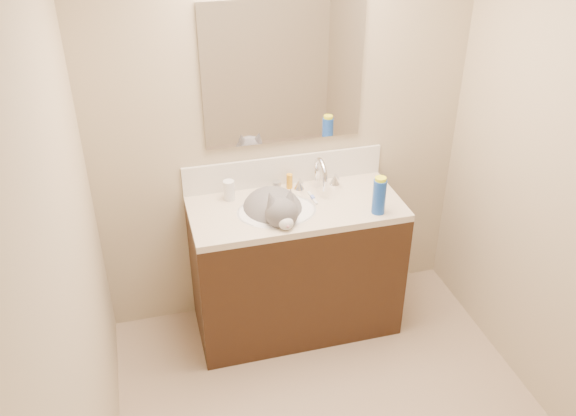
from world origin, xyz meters
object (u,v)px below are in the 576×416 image
vanity_cabinet (295,270)px  silver_jar (277,186)px  basin (277,221)px  cat (275,212)px  amber_bottle (289,181)px  spray_can (379,197)px  faucet (320,177)px  pill_bottle (229,190)px

vanity_cabinet → silver_jar: 0.52m
basin → cat: 0.06m
amber_bottle → cat: bearing=-123.3°
silver_jar → spray_can: bearing=-39.5°
faucet → amber_bottle: 0.18m
pill_bottle → spray_can: (0.76, -0.36, 0.04)m
faucet → spray_can: (0.24, -0.33, 0.01)m
cat → silver_jar: bearing=70.2°
pill_bottle → amber_bottle: pill_bottle is taller
pill_bottle → amber_bottle: 0.37m
vanity_cabinet → faucet: (0.18, 0.14, 0.54)m
pill_bottle → silver_jar: 0.29m
vanity_cabinet → basin: bearing=-166.0°
pill_bottle → vanity_cabinet: bearing=-25.2°
vanity_cabinet → silver_jar: silver_jar is taller
vanity_cabinet → silver_jar: size_ratio=21.93×
silver_jar → amber_bottle: 0.08m
faucet → pill_bottle: bearing=177.1°
faucet → cat: (-0.31, -0.15, -0.10)m
silver_jar → amber_bottle: bearing=1.0°
vanity_cabinet → cat: cat is taller
basin → spray_can: 0.58m
basin → amber_bottle: 0.29m
silver_jar → pill_bottle: bearing=-172.6°
amber_bottle → vanity_cabinet: bearing=-94.8°
faucet → cat: faucet is taller
basin → faucet: faucet is taller
cat → amber_bottle: (0.14, 0.22, 0.06)m
basin → cat: size_ratio=0.93×
amber_bottle → silver_jar: bearing=-179.0°
vanity_cabinet → cat: bearing=-172.6°
faucet → cat: bearing=-153.4°
vanity_cabinet → basin: (-0.12, -0.03, 0.38)m
basin → silver_jar: size_ratio=8.22×
silver_jar → amber_bottle: amber_bottle is taller
faucet → amber_bottle: bearing=157.9°
pill_bottle → amber_bottle: size_ratio=1.30×
basin → pill_bottle: 0.33m
basin → pill_bottle: pill_bottle is taller
faucet → pill_bottle: size_ratio=2.40×
faucet → silver_jar: faucet is taller
amber_bottle → spray_can: spray_can is taller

